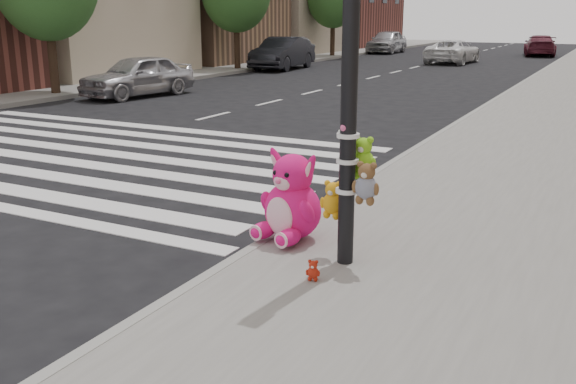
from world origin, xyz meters
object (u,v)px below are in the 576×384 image
Objects in this scene: signal_pole at (352,104)px; car_white_near at (453,51)px; car_dark_far at (283,53)px; car_silver_far at (138,76)px; pink_bunny at (291,203)px; red_teddy at (313,270)px.

signal_pole reaches higher than car_white_near.
car_dark_far is at bearing 53.05° from car_white_near.
pink_bunny is at bearing -33.86° from car_silver_far.
red_teddy is (-0.10, -0.60, -1.50)m from signal_pole.
car_dark_far is at bearing 103.69° from car_silver_far.
red_teddy is at bearing -34.55° from car_silver_far.
red_teddy is 0.05× the size of car_white_near.
signal_pole is 0.88× the size of car_white_near.
car_dark_far is (-12.42, 22.06, -0.98)m from signal_pole.
signal_pole is at bearing -9.63° from pink_bunny.
red_teddy is at bearing -39.51° from pink_bunny.
red_teddy is at bearing -66.16° from car_dark_far.
car_silver_far is at bearing -90.57° from car_dark_far.
car_white_near reaches higher than pink_bunny.
signal_pole is 1.49m from pink_bunny.
car_white_near is (-5.29, 29.45, 0.07)m from pink_bunny.
pink_bunny reaches higher than red_teddy.
car_silver_far reaches higher than pink_bunny.
red_teddy is at bearing -99.56° from signal_pole.
car_dark_far is at bearing 119.38° from signal_pole.
pink_bunny is 0.26× the size of car_silver_far.
car_silver_far is at bearing 149.81° from pink_bunny.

